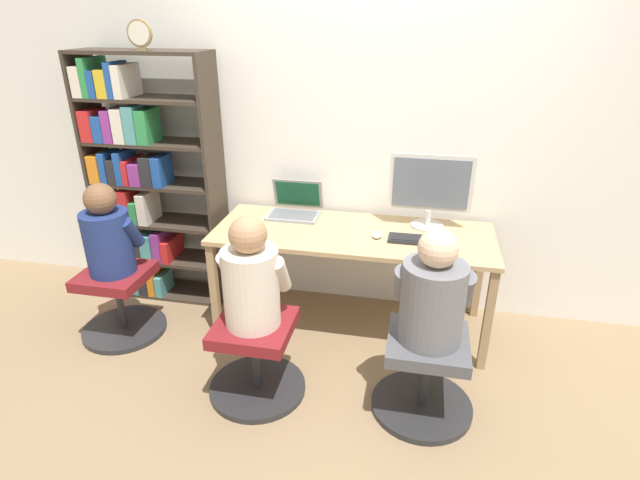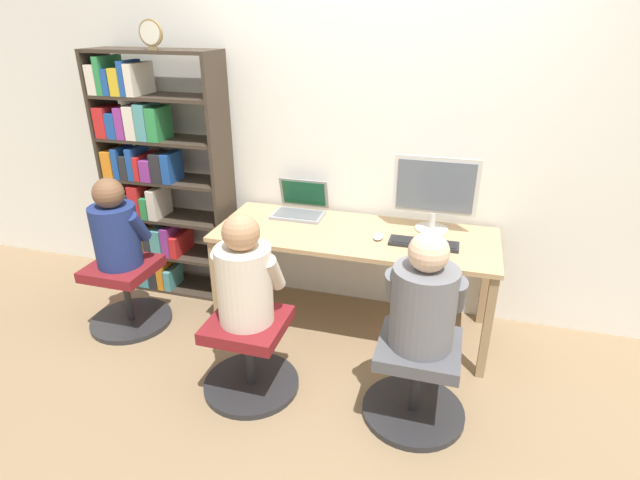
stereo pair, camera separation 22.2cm
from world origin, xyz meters
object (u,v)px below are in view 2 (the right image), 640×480
bookshelf (151,181)px  person_near_shelf (115,228)px  desktop_monitor (435,192)px  office_chair_left (416,379)px  person_at_monitor (424,299)px  desk_clock (151,34)px  office_chair_right (250,354)px  person_at_laptop (244,276)px  laptop (300,208)px  office_chair_side (127,294)px  keyboard (424,243)px

bookshelf → person_near_shelf: bookshelf is taller
desktop_monitor → office_chair_left: 1.19m
person_at_monitor → office_chair_left: bearing=-90.0°
desk_clock → person_near_shelf: 1.27m
office_chair_right → desk_clock: 2.10m
desktop_monitor → bookshelf: (-2.06, -0.05, -0.10)m
person_at_laptop → office_chair_left: bearing=2.5°
laptop → desk_clock: bearing=-171.1°
person_at_monitor → bookshelf: (-2.10, 0.88, 0.15)m
office_chair_right → desk_clock: desk_clock is taller
office_chair_left → desk_clock: bearing=156.8°
person_at_monitor → desk_clock: bearing=156.9°
office_chair_left → office_chair_side: size_ratio=1.00×
person_at_laptop → desk_clock: desk_clock is taller
office_chair_left → desk_clock: desk_clock is taller
desktop_monitor → person_at_monitor: 0.96m
office_chair_right → person_near_shelf: size_ratio=0.93×
office_chair_side → person_near_shelf: size_ratio=0.93×
desk_clock → desktop_monitor: bearing=3.7°
laptop → office_chair_right: bearing=-89.1°
person_near_shelf → desk_clock: bearing=72.2°
office_chair_left → person_at_laptop: bearing=-177.5°
office_chair_right → person_at_laptop: size_ratio=0.89×
keyboard → office_chair_right: (-0.88, -0.72, -0.50)m
person_at_monitor → office_chair_right: bearing=-177.0°
keyboard → person_at_laptop: person_at_laptop is taller
office_chair_right → person_at_laptop: (0.00, 0.00, 0.51)m
person_at_monitor → person_at_laptop: person_at_laptop is taller
laptop → office_chair_right: (0.02, -1.00, -0.53)m
office_chair_side → person_at_laptop: bearing=-19.1°
laptop → office_chair_side: 1.35m
bookshelf → person_near_shelf: bearing=-83.9°
office_chair_right → bookshelf: size_ratio=0.31×
keyboard → office_chair_side: keyboard is taller
person_at_laptop → office_chair_side: 1.27m
laptop → office_chair_side: size_ratio=0.64×
office_chair_left → bookshelf: bearing=157.1°
person_at_laptop → laptop: bearing=90.9°
bookshelf → desk_clock: (0.21, -0.07, 1.02)m
desktop_monitor → person_at_monitor: desktop_monitor is taller
desktop_monitor → laptop: size_ratio=1.50×
office_chair_right → bookshelf: (-1.15, 0.93, 0.65)m
keyboard → person_at_laptop: (-0.88, -0.71, 0.01)m
desk_clock → office_chair_side: (-0.15, -0.47, -1.67)m
office_chair_right → person_near_shelf: bearing=160.5°
laptop → person_at_monitor: 1.35m
desk_clock → laptop: bearing=8.9°
person_at_laptop → office_chair_side: person_at_laptop is taller
office_chair_left → desk_clock: 2.65m
bookshelf → desk_clock: 1.04m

